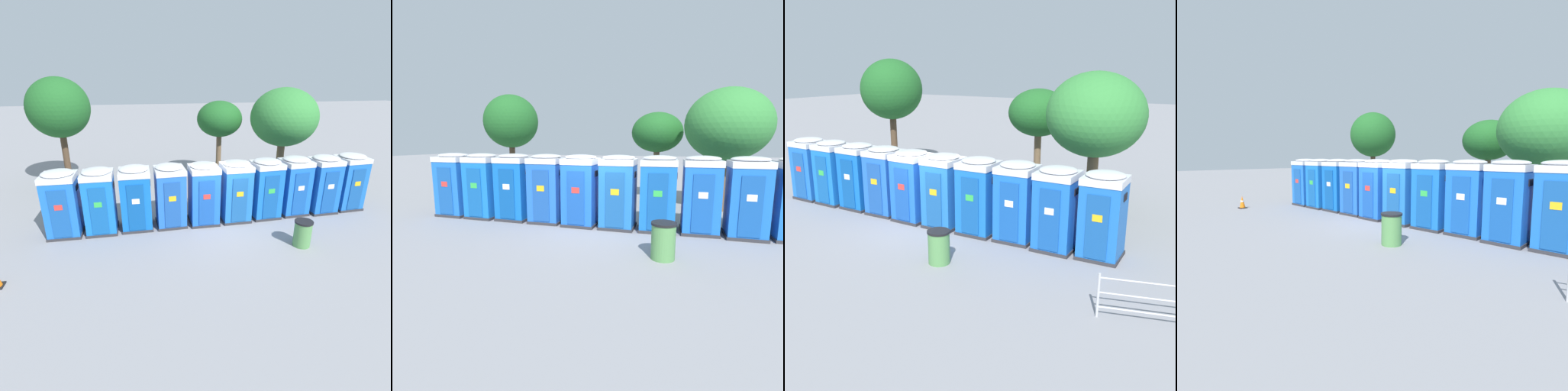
% 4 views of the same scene
% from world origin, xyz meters
% --- Properties ---
extents(ground_plane, '(120.00, 120.00, 0.00)m').
position_xyz_m(ground_plane, '(0.00, 0.00, 0.00)').
color(ground_plane, gray).
extents(portapotty_0, '(1.25, 1.21, 2.54)m').
position_xyz_m(portapotty_0, '(-6.10, 0.35, 1.28)').
color(portapotty_0, '#2D2D33').
rests_on(portapotty_0, ground).
extents(portapotty_1, '(1.17, 1.21, 2.54)m').
position_xyz_m(portapotty_1, '(-4.75, 0.36, 1.28)').
color(portapotty_1, '#2D2D33').
rests_on(portapotty_1, ground).
extents(portapotty_2, '(1.20, 1.21, 2.54)m').
position_xyz_m(portapotty_2, '(-3.40, 0.43, 1.28)').
color(portapotty_2, '#2D2D33').
rests_on(portapotty_2, ground).
extents(portapotty_3, '(1.23, 1.24, 2.54)m').
position_xyz_m(portapotty_3, '(-2.04, 0.43, 1.28)').
color(portapotty_3, '#2D2D33').
rests_on(portapotty_3, ground).
extents(portapotty_4, '(1.18, 1.21, 2.54)m').
position_xyz_m(portapotty_4, '(-0.69, 0.38, 1.28)').
color(portapotty_4, '#2D2D33').
rests_on(portapotty_4, ground).
extents(portapotty_5, '(1.20, 1.21, 2.54)m').
position_xyz_m(portapotty_5, '(0.67, 0.42, 1.28)').
color(portapotty_5, '#2D2D33').
rests_on(portapotty_5, ground).
extents(portapotty_6, '(1.24, 1.25, 2.54)m').
position_xyz_m(portapotty_6, '(2.02, 0.50, 1.28)').
color(portapotty_6, '#2D2D33').
rests_on(portapotty_6, ground).
extents(portapotty_7, '(1.25, 1.26, 2.54)m').
position_xyz_m(portapotty_7, '(3.37, 0.60, 1.28)').
color(portapotty_7, '#2D2D33').
rests_on(portapotty_7, ground).
extents(portapotty_8, '(1.23, 1.23, 2.54)m').
position_xyz_m(portapotty_8, '(4.73, 0.54, 1.28)').
color(portapotty_8, '#2D2D33').
rests_on(portapotty_8, ground).
extents(portapotty_9, '(1.25, 1.25, 2.54)m').
position_xyz_m(portapotty_9, '(6.08, 0.66, 1.28)').
color(portapotty_9, '#2D2D33').
rests_on(portapotty_9, ground).
extents(street_tree_0, '(2.55, 2.55, 4.45)m').
position_xyz_m(street_tree_0, '(1.45, 6.13, 3.42)').
color(street_tree_0, brown).
rests_on(street_tree_0, ground).
extents(street_tree_1, '(3.17, 3.17, 5.72)m').
position_xyz_m(street_tree_1, '(-7.07, 6.47, 4.15)').
color(street_tree_1, '#4C3826').
rests_on(street_tree_1, ground).
extents(street_tree_2, '(3.52, 3.52, 5.20)m').
position_xyz_m(street_tree_2, '(4.49, 4.37, 3.66)').
color(street_tree_2, brown).
rests_on(street_tree_2, ground).
extents(trash_can, '(0.64, 0.64, 0.96)m').
position_xyz_m(trash_can, '(2.38, -2.16, 0.49)').
color(trash_can, '#518C4C').
rests_on(trash_can, ground).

